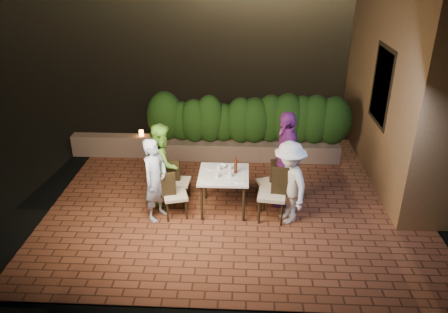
# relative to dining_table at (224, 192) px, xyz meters

# --- Properties ---
(ground) EXTENTS (400.00, 400.00, 0.00)m
(ground) POSITION_rel_dining_table_xyz_m (0.23, -0.02, -0.40)
(ground) COLOR black
(ground) RESTS_ON ground
(terrace_floor) EXTENTS (7.00, 6.00, 0.15)m
(terrace_floor) POSITION_rel_dining_table_xyz_m (0.23, 0.48, -0.45)
(terrace_floor) COLOR brown
(terrace_floor) RESTS_ON ground
(building_wall) EXTENTS (1.60, 5.00, 5.00)m
(building_wall) POSITION_rel_dining_table_xyz_m (3.83, 1.98, 2.12)
(building_wall) COLOR olive
(building_wall) RESTS_ON ground
(window_pane) EXTENTS (0.08, 1.00, 1.40)m
(window_pane) POSITION_rel_dining_table_xyz_m (3.05, 1.48, 1.62)
(window_pane) COLOR black
(window_pane) RESTS_ON building_wall
(window_frame) EXTENTS (0.06, 1.15, 1.55)m
(window_frame) POSITION_rel_dining_table_xyz_m (3.04, 1.48, 1.62)
(window_frame) COLOR black
(window_frame) RESTS_ON building_wall
(planter) EXTENTS (4.20, 0.55, 0.40)m
(planter) POSITION_rel_dining_table_xyz_m (0.43, 2.28, -0.17)
(planter) COLOR brown
(planter) RESTS_ON ground
(hedge) EXTENTS (4.00, 0.70, 1.10)m
(hedge) POSITION_rel_dining_table_xyz_m (0.43, 2.28, 0.57)
(hedge) COLOR #17350E
(hedge) RESTS_ON planter
(parapet) EXTENTS (2.20, 0.30, 0.50)m
(parapet) POSITION_rel_dining_table_xyz_m (-2.57, 2.28, -0.12)
(parapet) COLOR brown
(parapet) RESTS_ON ground
(hill) EXTENTS (52.00, 40.00, 22.00)m
(hill) POSITION_rel_dining_table_xyz_m (2.23, 59.98, -4.38)
(hill) COLOR black
(hill) RESTS_ON ground
(dining_table) EXTENTS (0.90, 0.90, 0.75)m
(dining_table) POSITION_rel_dining_table_xyz_m (0.00, 0.00, 0.00)
(dining_table) COLOR white
(dining_table) RESTS_ON ground
(plate_nw) EXTENTS (0.23, 0.23, 0.01)m
(plate_nw) POSITION_rel_dining_table_xyz_m (-0.29, -0.22, 0.38)
(plate_nw) COLOR white
(plate_nw) RESTS_ON dining_table
(plate_sw) EXTENTS (0.24, 0.24, 0.01)m
(plate_sw) POSITION_rel_dining_table_xyz_m (-0.24, 0.24, 0.38)
(plate_sw) COLOR white
(plate_sw) RESTS_ON dining_table
(plate_ne) EXTENTS (0.23, 0.23, 0.01)m
(plate_ne) POSITION_rel_dining_table_xyz_m (0.29, -0.24, 0.38)
(plate_ne) COLOR white
(plate_ne) RESTS_ON dining_table
(plate_se) EXTENTS (0.22, 0.22, 0.01)m
(plate_se) POSITION_rel_dining_table_xyz_m (0.28, 0.22, 0.38)
(plate_se) COLOR white
(plate_se) RESTS_ON dining_table
(plate_centre) EXTENTS (0.20, 0.20, 0.01)m
(plate_centre) POSITION_rel_dining_table_xyz_m (-0.00, 0.03, 0.38)
(plate_centre) COLOR white
(plate_centre) RESTS_ON dining_table
(plate_front) EXTENTS (0.21, 0.21, 0.01)m
(plate_front) POSITION_rel_dining_table_xyz_m (0.07, -0.34, 0.38)
(plate_front) COLOR white
(plate_front) RESTS_ON dining_table
(glass_nw) EXTENTS (0.07, 0.07, 0.12)m
(glass_nw) POSITION_rel_dining_table_xyz_m (-0.11, -0.14, 0.43)
(glass_nw) COLOR silver
(glass_nw) RESTS_ON dining_table
(glass_sw) EXTENTS (0.06, 0.06, 0.11)m
(glass_sw) POSITION_rel_dining_table_xyz_m (-0.09, 0.15, 0.43)
(glass_sw) COLOR silver
(glass_sw) RESTS_ON dining_table
(glass_ne) EXTENTS (0.07, 0.07, 0.12)m
(glass_ne) POSITION_rel_dining_table_xyz_m (0.12, -0.10, 0.43)
(glass_ne) COLOR silver
(glass_ne) RESTS_ON dining_table
(glass_se) EXTENTS (0.06, 0.06, 0.10)m
(glass_se) POSITION_rel_dining_table_xyz_m (0.11, 0.17, 0.43)
(glass_se) COLOR silver
(glass_se) RESTS_ON dining_table
(beer_bottle) EXTENTS (0.06, 0.06, 0.33)m
(beer_bottle) POSITION_rel_dining_table_xyz_m (0.21, 0.05, 0.54)
(beer_bottle) COLOR #43190B
(beer_bottle) RESTS_ON dining_table
(bowl) EXTENTS (0.21, 0.21, 0.04)m
(bowl) POSITION_rel_dining_table_xyz_m (-0.05, 0.26, 0.40)
(bowl) COLOR white
(bowl) RESTS_ON dining_table
(chair_left_front) EXTENTS (0.51, 0.51, 0.89)m
(chair_left_front) POSITION_rel_dining_table_xyz_m (-0.86, -0.25, 0.07)
(chair_left_front) COLOR black
(chair_left_front) RESTS_ON ground
(chair_left_back) EXTENTS (0.42, 0.42, 0.86)m
(chair_left_back) POSITION_rel_dining_table_xyz_m (-0.87, 0.29, 0.05)
(chair_left_back) COLOR black
(chair_left_back) RESTS_ON ground
(chair_right_front) EXTENTS (0.54, 0.54, 1.04)m
(chair_right_front) POSITION_rel_dining_table_xyz_m (0.87, -0.26, 0.15)
(chair_right_front) COLOR black
(chair_right_front) RESTS_ON ground
(chair_right_back) EXTENTS (0.56, 0.56, 0.95)m
(chair_right_back) POSITION_rel_dining_table_xyz_m (0.87, 0.23, 0.10)
(chair_right_back) COLOR black
(chair_right_back) RESTS_ON ground
(diner_blue) EXTENTS (0.57, 0.66, 1.54)m
(diner_blue) POSITION_rel_dining_table_xyz_m (-1.18, -0.32, 0.39)
(diner_blue) COLOR #A5B7D4
(diner_blue) RESTS_ON ground
(diner_green) EXTENTS (0.68, 0.83, 1.57)m
(diner_green) POSITION_rel_dining_table_xyz_m (-1.17, 0.32, 0.41)
(diner_green) COLOR #7CD041
(diner_green) RESTS_ON ground
(diner_white) EXTENTS (0.91, 1.13, 1.52)m
(diner_white) POSITION_rel_dining_table_xyz_m (1.14, -0.30, 0.39)
(diner_white) COLOR silver
(diner_white) RESTS_ON ground
(diner_purple) EXTENTS (0.55, 1.12, 1.85)m
(diner_purple) POSITION_rel_dining_table_xyz_m (1.13, 0.32, 0.55)
(diner_purple) COLOR #6E246C
(diner_purple) RESTS_ON ground
(parapet_lamp) EXTENTS (0.10, 0.10, 0.14)m
(parapet_lamp) POSITION_rel_dining_table_xyz_m (-2.03, 2.28, 0.20)
(parapet_lamp) COLOR orange
(parapet_lamp) RESTS_ON parapet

